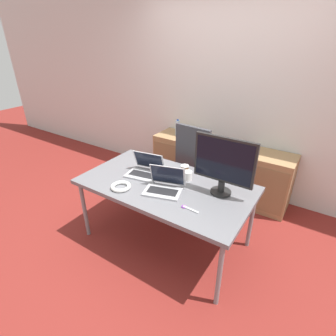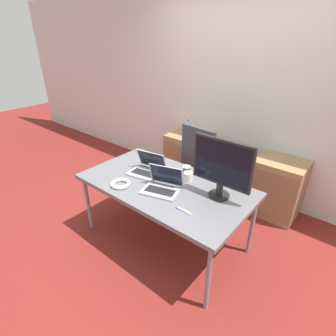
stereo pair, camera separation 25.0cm
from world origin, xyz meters
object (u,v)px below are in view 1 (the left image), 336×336
Objects in this scene: cabinet_left at (177,157)px; cable_coil at (121,186)px; monitor at (224,164)px; coffee_cup_brown at (185,170)px; laptop_left at (145,170)px; coffee_cup_white at (188,176)px; cabinet_right at (268,182)px; water_bottle at (178,128)px; laptop_right at (164,186)px; office_chair at (199,175)px.

cabinet_left is 3.76× the size of cable_coil.
monitor is 0.53m from coffee_cup_brown.
laptop_left is 0.45m from coffee_cup_white.
cabinet_left is 1.00× the size of cabinet_right.
water_bottle is 1.22m from laptop_left.
cabinet_left is 1.94× the size of laptop_left.
coffee_cup_brown is (-0.00, 0.38, 0.00)m from laptop_right.
laptop_right is at bearing -116.20° from cabinet_right.
cabinet_left is at bearing 101.29° from cable_coil.
monitor is (1.12, -1.08, 0.18)m from water_bottle.
laptop_right reaches higher than cabinet_right.
water_bottle is at bearing 125.84° from coffee_cup_white.
office_chair is 0.65m from coffee_cup_brown.
cabinet_right is 3.09× the size of water_bottle.
cabinet_left is (-0.57, 0.40, -0.06)m from office_chair.
coffee_cup_white is (0.75, -1.03, 0.39)m from cabinet_left.
office_chair is at bearing -35.16° from water_bottle.
monitor is 2.89× the size of cable_coil.
cable_coil is (-0.44, -0.49, -0.03)m from coffee_cup_white.
office_chair reaches higher than cabinet_left.
cabinet_right is at bearing 60.79° from coffee_cup_white.
cabinet_left and cabinet_right have the same top height.
office_chair is 2.00× the size of monitor.
office_chair is at bearing 76.46° from cable_coil.
cabinet_left is at bearing 125.12° from coffee_cup_brown.
laptop_left is at bearing -160.99° from coffee_cup_white.
water_bottle is 1.27m from coffee_cup_white.
cabinet_left is 1.59m from cable_coil.
office_chair is 0.73m from coffee_cup_white.
office_chair is 1.05m from monitor.
laptop_left is at bearing 86.37° from cable_coil.
monitor is at bearing -51.04° from office_chair.
cabinet_right is 1.40m from water_bottle.
laptop_right is at bearing -89.38° from coffee_cup_brown.
cabinet_left is 1.28m from laptop_left.
coffee_cup_brown is at bearing -124.87° from cabinet_right.
cable_coil is at bearing -78.72° from water_bottle.
coffee_cup_brown is (0.09, -0.54, 0.34)m from office_chair.
cable_coil is (-0.37, -0.19, -0.03)m from laptop_right.
coffee_cup_brown reaches higher than cabinet_left.
coffee_cup_white is 0.92× the size of coffee_cup_brown.
cabinet_left is 1.68m from monitor.
coffee_cup_white is at bearing -54.10° from cabinet_left.
coffee_cup_white is at bearing -119.21° from cabinet_right.
water_bottle is at bearing 136.01° from monitor.
monitor is at bearing -43.93° from cabinet_left.
cabinet_left is at bearing 125.90° from coffee_cup_white.
coffee_cup_white reaches higher than cable_coil.
coffee_cup_white is (0.42, 0.15, -0.00)m from laptop_left.
cabinet_right is 1.24m from coffee_cup_white.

